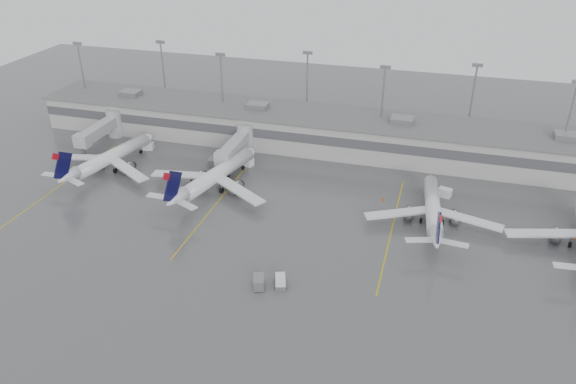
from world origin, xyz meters
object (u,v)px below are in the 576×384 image
(jet_mid_left, at_px, (214,176))
(baggage_tug, at_px, (280,282))
(jet_mid_right, at_px, (433,209))
(jet_far_left, at_px, (108,158))

(jet_mid_left, relative_size, baggage_tug, 9.43)
(jet_mid_right, bearing_deg, jet_far_left, 171.77)
(jet_far_left, height_order, jet_mid_right, jet_far_left)
(jet_mid_left, bearing_deg, jet_mid_right, 12.11)
(jet_far_left, height_order, jet_mid_left, jet_mid_left)
(jet_far_left, bearing_deg, jet_mid_right, 9.65)
(jet_mid_left, bearing_deg, baggage_tug, -37.06)
(jet_far_left, xyz_separation_m, jet_mid_right, (70.66, -3.07, -0.13))
(jet_mid_left, distance_m, baggage_tug, 35.66)
(jet_far_left, distance_m, baggage_tug, 57.10)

